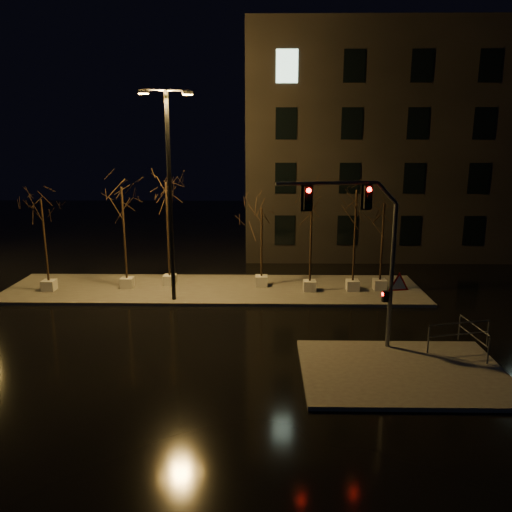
{
  "coord_description": "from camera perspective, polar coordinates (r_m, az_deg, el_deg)",
  "views": [
    {
      "loc": [
        2.67,
        -19.44,
        7.96
      ],
      "look_at": [
        2.32,
        2.27,
        2.8
      ],
      "focal_mm": 35.0,
      "sensor_mm": 36.0,
      "label": 1
    }
  ],
  "objects": [
    {
      "name": "building",
      "position": [
        39.12,
        18.19,
        12.05
      ],
      "size": [
        25.0,
        12.0,
        15.0
      ],
      "primitive_type": "cube",
      "color": "black",
      "rests_on": "ground"
    },
    {
      "name": "median",
      "position": [
        26.77,
        -4.84,
        -3.81
      ],
      "size": [
        22.0,
        5.0,
        0.15
      ],
      "primitive_type": "cube",
      "color": "#4A4742",
      "rests_on": "ground"
    },
    {
      "name": "sidewalk_corner",
      "position": [
        18.43,
        16.43,
        -12.56
      ],
      "size": [
        7.0,
        5.0,
        0.15
      ],
      "primitive_type": "cube",
      "color": "#4A4742",
      "rests_on": "ground"
    },
    {
      "name": "guard_rail_b",
      "position": [
        20.48,
        23.6,
        -8.17
      ],
      "size": [
        0.26,
        2.23,
        1.06
      ],
      "rotation": [
        0.0,
        0.0,
        1.66
      ],
      "color": "#525559",
      "rests_on": "sidewalk_corner"
    },
    {
      "name": "tree_2",
      "position": [
        26.72,
        -10.18,
        5.68
      ],
      "size": [
        1.8,
        1.8,
        5.71
      ],
      "color": "beige",
      "rests_on": "median"
    },
    {
      "name": "tree_0",
      "position": [
        27.63,
        -23.2,
        3.79
      ],
      "size": [
        1.8,
        1.8,
        4.91
      ],
      "color": "beige",
      "rests_on": "median"
    },
    {
      "name": "tree_5",
      "position": [
        25.85,
        11.34,
        4.86
      ],
      "size": [
        1.8,
        1.8,
        5.4
      ],
      "color": "beige",
      "rests_on": "median"
    },
    {
      "name": "guard_rail_a",
      "position": [
        20.37,
        22.18,
        -8.04
      ],
      "size": [
        2.49,
        0.63,
        1.1
      ],
      "rotation": [
        0.0,
        0.0,
        0.23
      ],
      "color": "#525559",
      "rests_on": "sidewalk_corner"
    },
    {
      "name": "tree_6",
      "position": [
        26.39,
        14.34,
        3.69
      ],
      "size": [
        1.8,
        1.8,
        4.69
      ],
      "color": "beige",
      "rests_on": "median"
    },
    {
      "name": "streetlight_main",
      "position": [
        24.0,
        -9.87,
        8.24
      ],
      "size": [
        2.45,
        1.0,
        9.96
      ],
      "rotation": [
        0.0,
        0.0,
        0.3
      ],
      "color": "black",
      "rests_on": "median"
    },
    {
      "name": "tree_3",
      "position": [
        26.32,
        0.64,
        3.49
      ],
      "size": [
        1.8,
        1.8,
        4.34
      ],
      "color": "beige",
      "rests_on": "median"
    },
    {
      "name": "tree_1",
      "position": [
        26.69,
        -15.0,
        5.11
      ],
      "size": [
        1.8,
        1.8,
        5.52
      ],
      "color": "beige",
      "rests_on": "median"
    },
    {
      "name": "tree_4",
      "position": [
        25.38,
        6.38,
        5.54
      ],
      "size": [
        1.8,
        1.8,
        5.78
      ],
      "color": "beige",
      "rests_on": "median"
    },
    {
      "name": "ground",
      "position": [
        21.18,
        -6.46,
        -8.8
      ],
      "size": [
        90.0,
        90.0,
        0.0
      ],
      "primitive_type": "plane",
      "color": "black",
      "rests_on": "ground"
    },
    {
      "name": "traffic_signal_mast",
      "position": [
        18.5,
        12.61,
        1.66
      ],
      "size": [
        5.12,
        0.99,
        6.34
      ],
      "rotation": [
        0.0,
        0.0,
        0.19
      ],
      "color": "#525559",
      "rests_on": "sidewalk_corner"
    }
  ]
}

